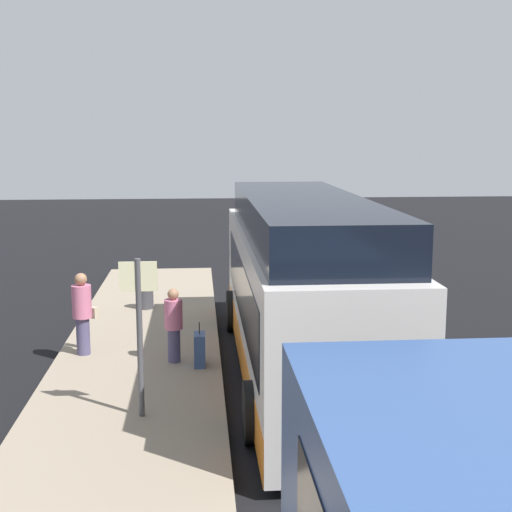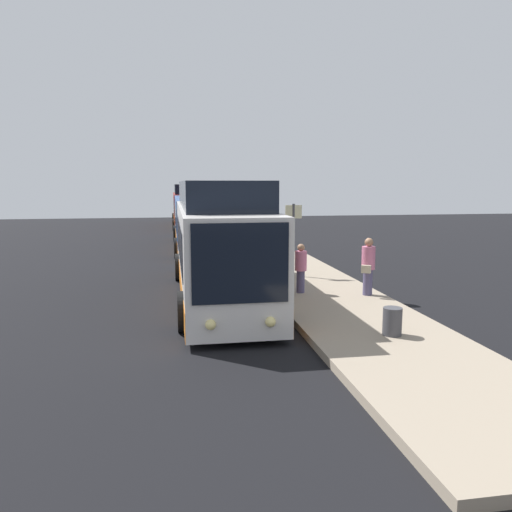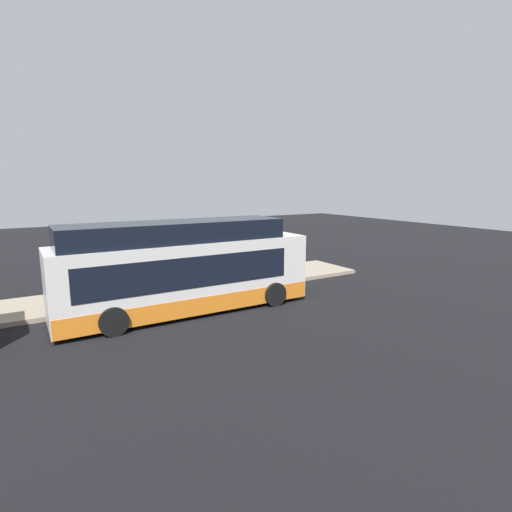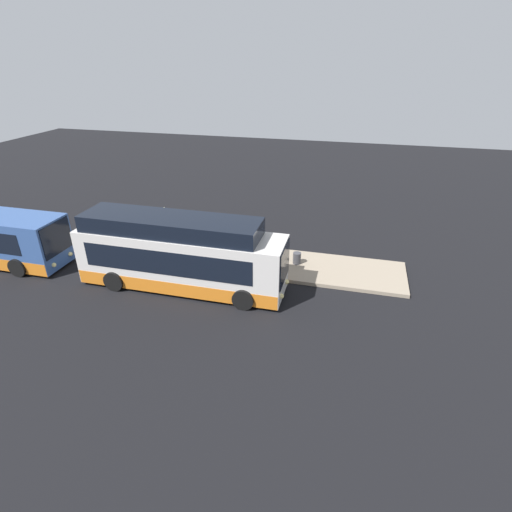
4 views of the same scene
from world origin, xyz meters
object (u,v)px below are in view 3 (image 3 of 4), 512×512
(suitcase, at_px, (175,287))
(passenger_waiting, at_px, (177,273))
(passenger_boarding, at_px, (176,262))
(trash_bin, at_px, (253,270))
(sign_post, at_px, (109,260))
(bus_lead, at_px, (185,272))

(suitcase, bearing_deg, passenger_waiting, 60.04)
(passenger_boarding, height_order, passenger_waiting, passenger_boarding)
(passenger_boarding, distance_m, trash_bin, 4.24)
(sign_post, xyz_separation_m, trash_bin, (7.66, 0.48, -1.37))
(sign_post, height_order, trash_bin, sign_post)
(passenger_waiting, height_order, trash_bin, passenger_waiting)
(suitcase, bearing_deg, bus_lead, -97.27)
(sign_post, bearing_deg, trash_bin, 3.57)
(bus_lead, relative_size, passenger_waiting, 6.63)
(bus_lead, height_order, sign_post, bus_lead)
(suitcase, distance_m, trash_bin, 5.28)
(passenger_waiting, bearing_deg, bus_lead, 143.04)
(bus_lead, height_order, trash_bin, bus_lead)
(trash_bin, bearing_deg, passenger_boarding, 165.55)
(bus_lead, bearing_deg, passenger_boarding, 74.48)
(passenger_boarding, bearing_deg, sign_post, -33.78)
(suitcase, bearing_deg, passenger_boarding, 68.19)
(passenger_boarding, height_order, sign_post, sign_post)
(sign_post, bearing_deg, passenger_boarding, 22.95)
(bus_lead, relative_size, passenger_boarding, 5.80)
(passenger_waiting, xyz_separation_m, sign_post, (-2.90, 0.46, 0.85))
(passenger_waiting, height_order, suitcase, passenger_waiting)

